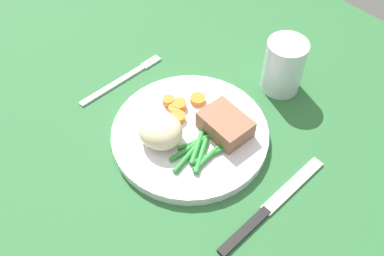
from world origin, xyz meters
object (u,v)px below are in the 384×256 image
Objects in this scene: water_glass at (283,69)px; meat_portion at (225,125)px; knife at (271,207)px; dinner_plate at (192,135)px; fork at (121,80)px.

meat_portion is at bearing -85.14° from water_glass.
meat_portion is 0.36× the size of knife.
dinner_plate is at bearing -130.60° from meat_portion.
fork is 27.05cm from water_glass.
water_glass is at bearing 48.45° from fork.
knife is (15.77, -0.29, -0.60)cm from dinner_plate.
water_glass reaches higher than dinner_plate.
dinner_plate is 17.29cm from fork.
meat_portion is 21.06cm from fork.
meat_portion is 14.74cm from water_glass.
meat_portion is at bearing 49.40° from dinner_plate.
knife is (33.04, -0.03, -0.00)cm from fork.
dinner_plate is 3.25× the size of meat_portion.
knife is (12.57, -4.02, -2.90)cm from meat_portion.
water_glass reaches higher than meat_portion.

